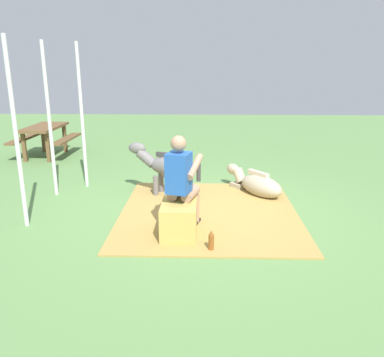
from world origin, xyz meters
TOP-DOWN VIEW (x-y plane):
  - ground_plane at (0.00, 0.00)m, footprint 24.00×24.00m
  - hay_patch at (-0.06, -0.09)m, footprint 2.95×2.67m
  - hay_bale at (-0.92, 0.31)m, footprint 0.65×0.46m
  - person_seated at (-0.76, 0.28)m, footprint 0.71×0.53m
  - pony_standing at (0.73, 0.60)m, footprint 0.68×1.29m
  - pony_lying at (0.85, -0.94)m, footprint 1.23×1.02m
  - soda_bottle at (-1.34, -0.11)m, footprint 0.07×0.07m
  - tent_pole_left at (-0.62, 2.48)m, footprint 0.06×0.06m
  - tent_pole_right at (1.26, 2.17)m, footprint 0.06×0.06m
  - tent_pole_mid at (0.76, 2.56)m, footprint 0.06×0.06m
  - picnic_bench at (3.65, 3.85)m, footprint 1.52×1.32m

SIDE VIEW (x-z plane):
  - ground_plane at x=0.00m, z-range 0.00..0.00m
  - hay_patch at x=-0.06m, z-range 0.00..0.02m
  - soda_bottle at x=-1.34m, z-range 0.00..0.27m
  - pony_lying at x=0.85m, z-range -0.02..0.40m
  - hay_bale at x=-0.92m, z-range 0.00..0.46m
  - pony_standing at x=0.73m, z-range 0.09..0.98m
  - picnic_bench at x=3.65m, z-range 0.20..0.95m
  - person_seated at x=-0.76m, z-range 0.07..1.40m
  - tent_pole_left at x=-0.62m, z-range 0.00..2.56m
  - tent_pole_right at x=1.26m, z-range 0.00..2.56m
  - tent_pole_mid at x=0.76m, z-range 0.00..2.56m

